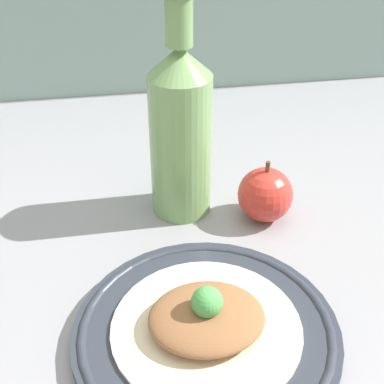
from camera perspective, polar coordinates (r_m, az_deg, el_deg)
The scene contains 5 objects.
ground_plane at distance 67.02cm, azimuth 8.08°, elevation -8.67°, with size 180.00×110.00×4.00cm, color gray.
plate at distance 56.13cm, azimuth 1.53°, elevation -14.75°, with size 27.20×27.20×1.82cm.
plated_food at distance 54.72cm, azimuth 1.56°, elevation -13.46°, with size 19.33×19.33×5.41cm.
cider_bottle at distance 67.33cm, azimuth -1.24°, elevation 6.77°, with size 7.95×7.95×29.76cm.
apple at distance 70.50cm, azimuth 7.81°, elevation -0.28°, with size 7.27×7.27×8.65cm.
Camera 1 is at (-16.98, -46.21, 43.48)cm, focal length 50.00 mm.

